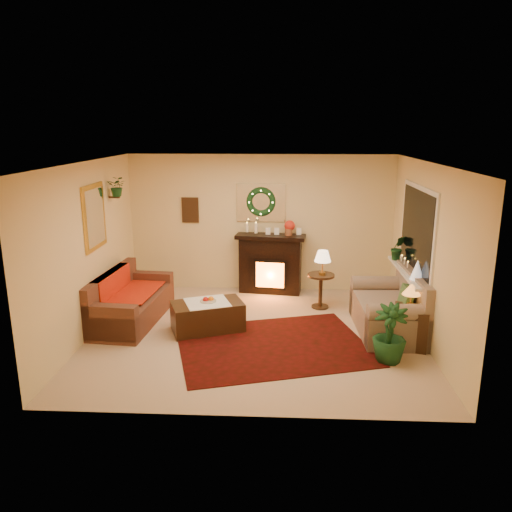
{
  "coord_description": "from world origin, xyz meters",
  "views": [
    {
      "loc": [
        0.38,
        -7.11,
        3.09
      ],
      "look_at": [
        0.0,
        0.35,
        1.15
      ],
      "focal_mm": 35.0,
      "sensor_mm": 36.0,
      "label": 1
    }
  ],
  "objects_px": {
    "sofa": "(131,296)",
    "fireplace": "(270,264)",
    "side_table_round": "(321,290)",
    "loveseat": "(389,305)",
    "end_table_square": "(410,329)",
    "coffee_table": "(208,317)"
  },
  "relations": [
    {
      "from": "sofa",
      "to": "side_table_round",
      "type": "height_order",
      "value": "sofa"
    },
    {
      "from": "loveseat",
      "to": "coffee_table",
      "type": "distance_m",
      "value": 2.81
    },
    {
      "from": "side_table_round",
      "to": "coffee_table",
      "type": "relative_size",
      "value": 0.57
    },
    {
      "from": "loveseat",
      "to": "end_table_square",
      "type": "xyz_separation_m",
      "value": [
        0.2,
        -0.55,
        -0.15
      ]
    },
    {
      "from": "end_table_square",
      "to": "coffee_table",
      "type": "xyz_separation_m",
      "value": [
        -3.0,
        0.44,
        -0.06
      ]
    },
    {
      "from": "sofa",
      "to": "fireplace",
      "type": "height_order",
      "value": "fireplace"
    },
    {
      "from": "sofa",
      "to": "coffee_table",
      "type": "height_order",
      "value": "sofa"
    },
    {
      "from": "loveseat",
      "to": "side_table_round",
      "type": "xyz_separation_m",
      "value": [
        -0.97,
        0.99,
        -0.09
      ]
    },
    {
      "from": "end_table_square",
      "to": "coffee_table",
      "type": "relative_size",
      "value": 0.54
    },
    {
      "from": "side_table_round",
      "to": "end_table_square",
      "type": "xyz_separation_m",
      "value": [
        1.17,
        -1.54,
        -0.05
      ]
    },
    {
      "from": "coffee_table",
      "to": "sofa",
      "type": "bearing_deg",
      "value": 145.08
    },
    {
      "from": "sofa",
      "to": "loveseat",
      "type": "distance_m",
      "value": 4.1
    },
    {
      "from": "loveseat",
      "to": "side_table_round",
      "type": "bearing_deg",
      "value": 132.85
    },
    {
      "from": "side_table_round",
      "to": "sofa",
      "type": "bearing_deg",
      "value": -165.99
    },
    {
      "from": "loveseat",
      "to": "end_table_square",
      "type": "bearing_deg",
      "value": -71.67
    },
    {
      "from": "end_table_square",
      "to": "loveseat",
      "type": "bearing_deg",
      "value": 110.06
    },
    {
      "from": "side_table_round",
      "to": "coffee_table",
      "type": "height_order",
      "value": "side_table_round"
    },
    {
      "from": "fireplace",
      "to": "end_table_square",
      "type": "relative_size",
      "value": 1.97
    },
    {
      "from": "fireplace",
      "to": "loveseat",
      "type": "bearing_deg",
      "value": -36.54
    },
    {
      "from": "sofa",
      "to": "side_table_round",
      "type": "distance_m",
      "value": 3.21
    },
    {
      "from": "sofa",
      "to": "side_table_round",
      "type": "xyz_separation_m",
      "value": [
        3.12,
        0.78,
        -0.1
      ]
    },
    {
      "from": "sofa",
      "to": "loveseat",
      "type": "height_order",
      "value": "loveseat"
    }
  ]
}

